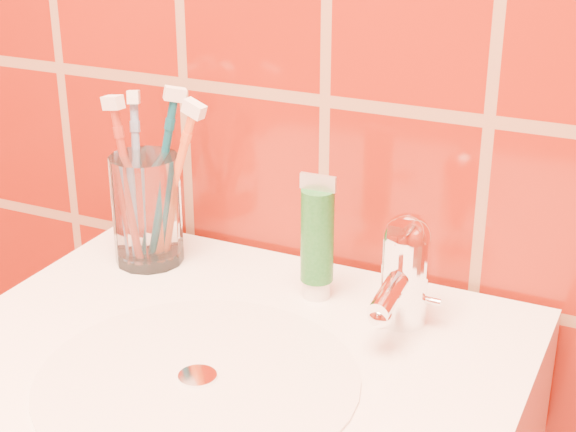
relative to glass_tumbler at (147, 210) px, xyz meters
The scene contains 7 objects.
glass_tumbler is the anchor object (origin of this frame).
toothpaste_tube 0.21m from the glass_tumbler, ahead, with size 0.04×0.04×0.14m.
faucet 0.32m from the glass_tumbler, ahead, with size 0.05×0.11×0.12m.
toothbrush_0 0.04m from the glass_tumbler, 153.01° to the right, with size 0.05×0.03×0.20m, color #A13322, non-canonical shape.
toothbrush_1 0.05m from the glass_tumbler, 12.36° to the left, with size 0.09×0.03×0.21m, color #DC5C26, non-canonical shape.
toothbrush_2 0.04m from the glass_tumbler, 146.76° to the left, with size 0.04×0.06×0.20m, color #7CA5DD, non-canonical shape.
toothbrush_3 0.04m from the glass_tumbler, 68.33° to the left, with size 0.06×0.05×0.21m, color #0B4C62, non-canonical shape.
Camera 1 is at (0.37, 0.32, 1.30)m, focal length 55.00 mm.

